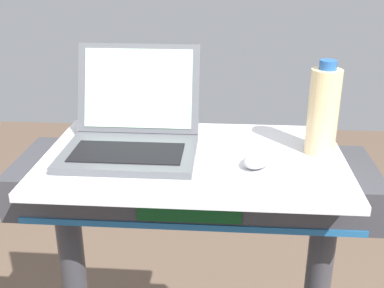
{
  "coord_description": "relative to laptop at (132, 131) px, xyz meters",
  "views": [
    {
      "loc": [
        0.08,
        -0.39,
        1.61
      ],
      "look_at": [
        0.0,
        0.65,
        1.19
      ],
      "focal_mm": 45.0,
      "sensor_mm": 36.0,
      "label": 1
    }
  ],
  "objects": [
    {
      "name": "computer_mouse",
      "position": [
        0.31,
        -0.08,
        -0.03
      ],
      "size": [
        0.1,
        0.12,
        0.03
      ],
      "primitive_type": "ellipsoid",
      "rotation": [
        0.0,
        0.0,
        -0.51
      ],
      "color": "#B2B2B7",
      "rests_on": "desk_board"
    },
    {
      "name": "desk_board",
      "position": [
        0.16,
        -0.03,
        -0.06
      ],
      "size": [
        0.74,
        0.47,
        0.02
      ],
      "primitive_type": "cube",
      "color": "silver",
      "rests_on": "treadmill_base"
    },
    {
      "name": "water_bottle",
      "position": [
        0.47,
        0.01,
        0.06
      ],
      "size": [
        0.07,
        0.07,
        0.23
      ],
      "color": "beige",
      "rests_on": "desk_board"
    },
    {
      "name": "laptop",
      "position": [
        0.0,
        0.0,
        0.0
      ],
      "size": [
        0.33,
        0.32,
        0.24
      ],
      "rotation": [
        0.0,
        0.0,
        -0.03
      ],
      "color": "#515459",
      "rests_on": "desk_board"
    }
  ]
}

